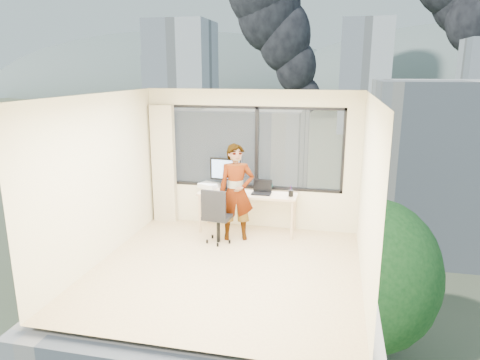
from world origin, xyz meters
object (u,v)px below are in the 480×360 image
(chair, at_px, (218,215))
(laptop, at_px, (261,188))
(game_console, at_px, (209,185))
(person, at_px, (236,192))
(handbag, at_px, (266,185))
(monitor, at_px, (226,174))
(desk, at_px, (248,212))

(chair, height_order, laptop, chair)
(chair, height_order, game_console, chair)
(person, height_order, handbag, person)
(person, distance_m, game_console, 0.91)
(person, height_order, monitor, person)
(laptop, bearing_deg, handbag, 82.20)
(monitor, bearing_deg, person, -51.44)
(desk, xyz_separation_m, laptop, (0.26, -0.04, 0.49))
(handbag, bearing_deg, laptop, -85.20)
(chair, distance_m, monitor, 0.93)
(laptop, bearing_deg, monitor, 168.60)
(chair, relative_size, game_console, 2.96)
(game_console, bearing_deg, person, -21.14)
(chair, bearing_deg, handbag, 59.11)
(person, relative_size, handbag, 7.08)
(chair, distance_m, game_console, 0.97)
(desk, height_order, laptop, laptop)
(desk, relative_size, handbag, 7.44)
(chair, xyz_separation_m, monitor, (-0.05, 0.75, 0.55))
(handbag, bearing_deg, person, -109.83)
(monitor, bearing_deg, game_console, 173.61)
(monitor, height_order, laptop, monitor)
(desk, height_order, chair, chair)
(desk, distance_m, laptop, 0.55)
(desk, bearing_deg, monitor, 166.47)
(monitor, xyz_separation_m, game_console, (-0.36, 0.08, -0.26))
(chair, height_order, monitor, monitor)
(laptop, bearing_deg, desk, 171.18)
(desk, xyz_separation_m, handbag, (0.30, 0.25, 0.47))
(chair, xyz_separation_m, person, (0.27, 0.24, 0.35))
(desk, distance_m, monitor, 0.82)
(chair, height_order, handbag, chair)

